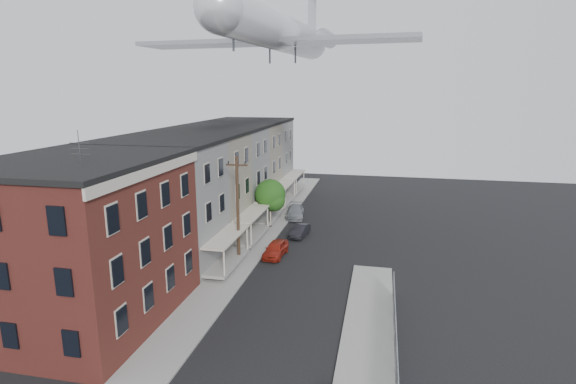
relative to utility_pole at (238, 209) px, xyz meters
The scene contains 17 objects.
sidewalk_left 7.57m from the utility_pole, 89.05° to the left, with size 3.00×62.00×0.12m, color gray.
sidewalk_right 16.99m from the utility_pole, 47.23° to the right, with size 3.00×26.00×0.12m, color gray.
curb_left 7.72m from the utility_pole, 75.52° to the left, with size 0.15×62.00×0.14m, color gray.
curb_right 16.07m from the utility_pole, 51.19° to the right, with size 0.15×26.00×0.14m, color gray.
corner_building 12.73m from the utility_pole, 120.17° to the right, with size 10.31×12.30×12.15m.
row_house_a 6.55m from the utility_pole, 166.73° to the right, with size 11.98×7.00×10.30m.
row_house_b 8.42m from the utility_pole, 139.15° to the left, with size 11.98×7.00×10.30m.
row_house_c 14.03m from the utility_pole, 116.97° to the left, with size 11.98×7.00×10.30m.
row_house_d 20.52m from the utility_pole, 108.07° to the left, with size 11.98×7.00×10.30m.
row_house_e 27.26m from the utility_pole, 103.50° to the left, with size 11.98×7.00×10.30m.
chainlink_fence 18.47m from the utility_pole, 45.90° to the right, with size 0.06×18.06×1.90m.
utility_pole is the anchor object (origin of this frame).
street_tree 10.00m from the utility_pole, 88.11° to the left, with size 3.22×3.20×5.20m.
car_near 5.23m from the utility_pole, 36.54° to the left, with size 1.57×3.90×1.33m, color #A32315.
car_mid 9.58m from the utility_pole, 64.16° to the left, with size 1.23×3.53×1.16m, color black.
car_far 15.08m from the utility_pole, 82.09° to the left, with size 1.86×4.57×1.33m, color gray.
airplane 17.51m from the utility_pole, 80.08° to the left, with size 25.87×29.54×8.53m.
Camera 1 is at (5.87, -16.00, 14.21)m, focal length 28.00 mm.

